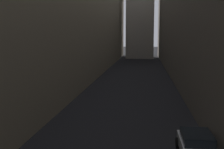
{
  "coord_description": "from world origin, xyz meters",
  "views": [
    {
      "loc": [
        1.64,
        8.47,
        6.42
      ],
      "look_at": [
        0.0,
        22.84,
        4.5
      ],
      "focal_mm": 47.14,
      "sensor_mm": 36.0,
      "label": 1
    }
  ],
  "objects": [
    {
      "name": "ground_plane",
      "position": [
        0.0,
        48.0,
        0.0
      ],
      "size": [
        264.0,
        264.0,
        0.0
      ],
      "primitive_type": "plane",
      "color": "black"
    },
    {
      "name": "parked_car_right_far",
      "position": [
        4.4,
        23.69,
        0.72
      ],
      "size": [
        1.9,
        3.91,
        1.33
      ],
      "rotation": [
        0.0,
        0.0,
        1.57
      ],
      "color": "silver",
      "rests_on": "ground"
    }
  ]
}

